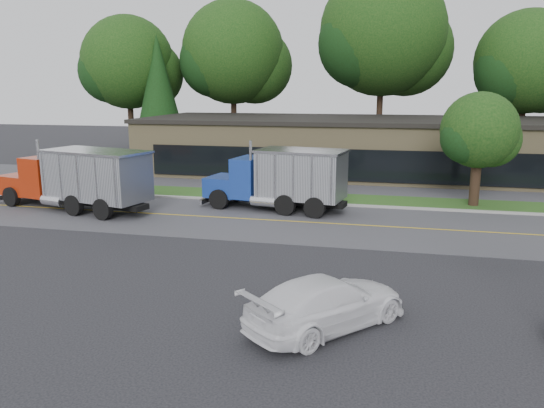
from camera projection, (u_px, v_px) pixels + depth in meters
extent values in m
plane|color=#343439|center=(227.00, 283.00, 18.24)|extent=(140.00, 140.00, 0.00)
cube|color=#525257|center=(281.00, 221.00, 26.82)|extent=(60.00, 8.00, 0.02)
cube|color=gold|center=(281.00, 221.00, 26.82)|extent=(60.00, 0.12, 0.01)
cube|color=#9E9E99|center=(296.00, 204.00, 30.82)|extent=(60.00, 0.30, 0.12)
cube|color=#20501B|center=(301.00, 198.00, 32.53)|extent=(60.00, 3.40, 0.03)
cube|color=#525257|center=(313.00, 184.00, 37.29)|extent=(60.00, 7.00, 0.02)
cube|color=#9A885E|center=(350.00, 147.00, 42.15)|extent=(32.00, 12.00, 4.00)
cylinder|color=#382619|center=(132.00, 131.00, 52.54)|extent=(0.56, 0.56, 4.85)
sphere|color=black|center=(128.00, 62.00, 51.13)|extent=(8.88, 8.88, 8.88)
sphere|color=black|center=(149.00, 74.00, 52.06)|extent=(6.66, 6.66, 6.66)
sphere|color=black|center=(111.00, 71.00, 50.82)|extent=(6.10, 6.10, 6.10)
cylinder|color=#382619|center=(234.00, 129.00, 52.22)|extent=(0.56, 0.56, 5.35)
sphere|color=black|center=(233.00, 52.00, 50.67)|extent=(9.79, 9.79, 9.79)
sphere|color=black|center=(255.00, 66.00, 51.70)|extent=(7.34, 7.34, 7.34)
sphere|color=black|center=(215.00, 62.00, 50.32)|extent=(6.73, 6.73, 6.73)
cylinder|color=#382619|center=(379.00, 127.00, 49.10)|extent=(0.56, 0.56, 6.18)
sphere|color=black|center=(383.00, 32.00, 47.31)|extent=(11.30, 11.30, 11.30)
sphere|color=black|center=(406.00, 49.00, 48.49)|extent=(8.47, 8.47, 8.47)
sphere|color=black|center=(362.00, 44.00, 46.91)|extent=(7.77, 7.77, 7.77)
cylinder|color=#382619|center=(520.00, 138.00, 45.70)|extent=(0.56, 0.56, 4.71)
sphere|color=black|center=(527.00, 62.00, 44.34)|extent=(8.60, 8.60, 8.60)
sphere|color=black|center=(543.00, 75.00, 45.24)|extent=(6.45, 6.45, 6.45)
sphere|color=black|center=(511.00, 72.00, 44.03)|extent=(5.91, 5.91, 5.91)
cylinder|color=#382619|center=(162.00, 154.00, 50.18)|extent=(0.44, 0.44, 1.00)
cone|color=black|center=(159.00, 91.00, 48.94)|extent=(5.03, 5.03, 10.29)
cylinder|color=#382619|center=(475.00, 186.00, 30.12)|extent=(0.56, 0.56, 2.32)
sphere|color=black|center=(479.00, 130.00, 29.44)|extent=(4.24, 4.24, 4.24)
sphere|color=black|center=(492.00, 139.00, 29.89)|extent=(3.18, 3.18, 3.18)
sphere|color=black|center=(467.00, 138.00, 29.29)|extent=(2.91, 2.91, 2.91)
cube|color=black|center=(77.00, 199.00, 29.25)|extent=(9.34, 3.31, 0.28)
cube|color=#A3250B|center=(26.00, 184.00, 30.96)|extent=(2.75, 2.79, 1.10)
cube|color=#A3250B|center=(47.00, 176.00, 30.01)|extent=(2.18, 2.73, 2.20)
cube|color=black|center=(37.00, 168.00, 30.25)|extent=(0.58, 2.05, 0.90)
cube|color=silver|center=(97.00, 176.00, 28.21)|extent=(6.06, 3.82, 2.50)
cube|color=silver|center=(95.00, 151.00, 27.94)|extent=(6.24, 4.00, 0.12)
cylinder|color=black|center=(45.00, 190.00, 31.99)|extent=(1.15, 0.61, 1.10)
cylinder|color=black|center=(12.00, 197.00, 29.99)|extent=(1.15, 0.61, 1.10)
cylinder|color=black|center=(120.00, 199.00, 29.34)|extent=(1.15, 0.61, 1.10)
cylinder|color=black|center=(88.00, 207.00, 27.34)|extent=(1.15, 0.61, 1.10)
cube|color=black|center=(279.00, 200.00, 29.22)|extent=(7.57, 2.21, 0.28)
cube|color=navy|center=(226.00, 186.00, 30.30)|extent=(2.15, 2.56, 1.10)
cube|color=navy|center=(249.00, 177.00, 29.63)|extent=(1.68, 2.58, 2.20)
cube|color=black|center=(240.00, 169.00, 29.76)|extent=(0.40, 2.08, 0.90)
cube|color=silver|center=(301.00, 175.00, 28.43)|extent=(4.84, 3.20, 2.50)
cube|color=silver|center=(302.00, 151.00, 28.15)|extent=(5.01, 3.37, 0.12)
cylinder|color=black|center=(237.00, 192.00, 31.40)|extent=(1.14, 0.52, 1.10)
cylinder|color=black|center=(219.00, 199.00, 29.32)|extent=(1.14, 0.52, 1.10)
cylinder|color=black|center=(313.00, 198.00, 29.66)|extent=(1.14, 0.52, 1.10)
cylinder|color=black|center=(300.00, 206.00, 27.58)|extent=(1.14, 0.52, 1.10)
imported|color=white|center=(327.00, 302.00, 14.79)|extent=(4.82, 5.16, 1.46)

